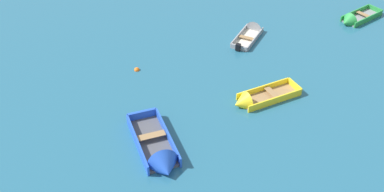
% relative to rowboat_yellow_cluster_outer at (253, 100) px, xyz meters
% --- Properties ---
extents(rowboat_yellow_cluster_outer, '(4.10, 2.67, 1.16)m').
position_rel_rowboat_yellow_cluster_outer_xyz_m(rowboat_yellow_cluster_outer, '(0.00, 0.00, 0.00)').
color(rowboat_yellow_cluster_outer, '#99754C').
rests_on(rowboat_yellow_cluster_outer, ground_plane).
extents(rowboat_green_back_row_left, '(3.61, 2.96, 1.12)m').
position_rel_rowboat_yellow_cluster_outer_xyz_m(rowboat_green_back_row_left, '(8.39, 8.61, -0.01)').
color(rowboat_green_back_row_left, gray).
rests_on(rowboat_green_back_row_left, ground_plane).
extents(rowboat_grey_near_left, '(2.63, 3.46, 1.07)m').
position_rel_rowboat_yellow_cluster_outer_xyz_m(rowboat_grey_near_left, '(1.13, 7.49, -0.04)').
color(rowboat_grey_near_left, beige).
rests_on(rowboat_grey_near_left, ground_plane).
extents(rowboat_blue_outer_right, '(2.78, 4.81, 1.48)m').
position_rel_rowboat_yellow_cluster_outer_xyz_m(rowboat_blue_outer_right, '(-5.08, -4.07, 0.06)').
color(rowboat_blue_outer_right, '#4C4C51').
rests_on(rowboat_blue_outer_right, ground_plane).
extents(mooring_buoy_outer_edge, '(0.34, 0.34, 0.34)m').
position_rel_rowboat_yellow_cluster_outer_xyz_m(mooring_buoy_outer_edge, '(-6.41, 3.54, -0.19)').
color(mooring_buoy_outer_edge, orange).
rests_on(mooring_buoy_outer_edge, ground_plane).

